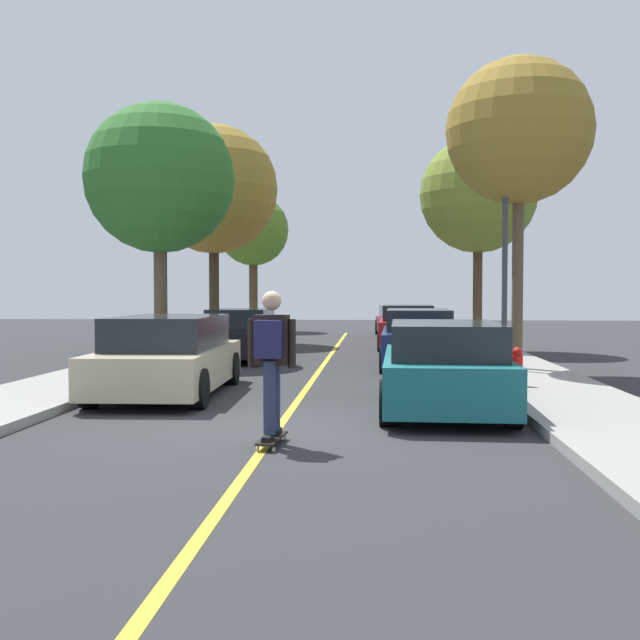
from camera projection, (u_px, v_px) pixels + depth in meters
The scene contains 18 objects.
ground at pixel (278, 428), 10.04m from camera, with size 80.00×80.00×0.00m, color #2D2D30.
sidewalk_right at pixel (619, 427), 9.70m from camera, with size 2.12×56.00×0.14m, color gray.
center_line at pixel (306, 389), 14.02m from camera, with size 0.12×39.20×0.01m, color gold.
parked_car_left_nearest at pixel (169, 356), 13.24m from camera, with size 2.07×4.58×1.41m.
parked_car_left_near at pixel (240, 335), 20.22m from camera, with size 1.92×4.08×1.38m.
parked_car_right_nearest at pixel (444, 367), 11.45m from camera, with size 2.02×4.37×1.37m.
parked_car_right_near at pixel (418, 339), 18.36m from camera, with size 1.94×4.73×1.41m.
parked_car_right_far at pixel (408, 327), 24.29m from camera, with size 1.99×4.33×1.42m.
parked_car_right_farthest at pixel (401, 321), 30.99m from camera, with size 2.14×4.62×1.29m.
street_tree_left_nearest at pixel (160, 179), 19.89m from camera, with size 4.00×4.00×6.74m.
street_tree_left_near at pixel (214, 190), 26.51m from camera, with size 4.59×4.59×7.66m.
street_tree_left_far at pixel (253, 231), 35.13m from camera, with size 3.36×3.36×6.32m.
street_tree_right_nearest at pixel (519, 132), 16.43m from camera, with size 3.22×3.22×6.86m.
street_tree_right_near at pixel (478, 195), 22.90m from camera, with size 3.59×3.59×6.50m.
fire_hydrant at pixel (517, 367), 13.44m from camera, with size 0.20×0.20×0.70m.
streetlamp at pixel (505, 221), 16.16m from camera, with size 0.36×0.24×5.69m.
skateboard at pixel (272, 438), 8.86m from camera, with size 0.28×0.85×0.10m.
skateboarder at pixel (271, 354), 8.79m from camera, with size 0.59×0.71×1.74m.
Camera 1 is at (1.30, -9.91, 1.82)m, focal length 41.83 mm.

